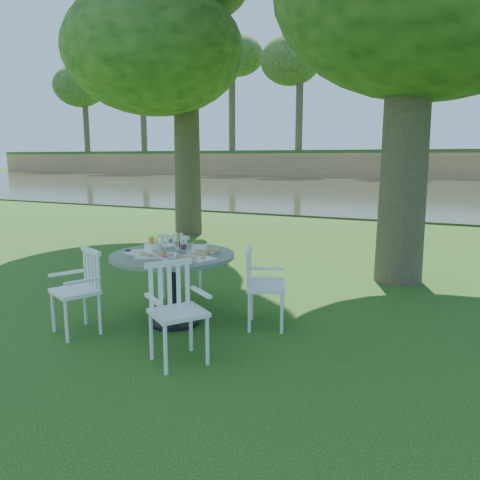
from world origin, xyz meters
The scene contains 9 objects.
ground centered at (0.00, 0.00, 0.00)m, with size 140.00×140.00×0.00m, color #17400D.
table centered at (-0.46, -0.55, 0.62)m, with size 1.34×1.34×0.78m.
chair_ne centered at (0.43, -0.24, 0.50)m, with size 0.53×0.55×0.86m.
chair_nw centered at (-0.92, 0.27, 0.50)m, with size 0.45×0.42×0.84m.
chair_sw centered at (-1.17, -1.15, 0.51)m, with size 0.57×0.56×0.87m.
chair_se centered at (0.07, -1.32, 0.52)m, with size 0.60×0.61×0.89m.
tableware centered at (-0.50, -0.45, 0.82)m, with size 1.07×0.88×0.21m.
river centered at (0.00, 23.00, 0.00)m, with size 100.00×28.00×0.12m, color #2E331E.
far_bank centered at (0.28, 41.12, 7.25)m, with size 100.00×18.00×15.20m.
Camera 1 is at (2.31, -4.71, 1.81)m, focal length 35.00 mm.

